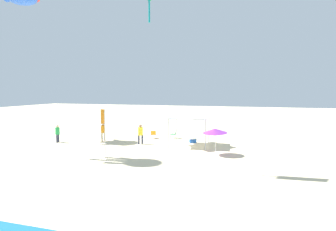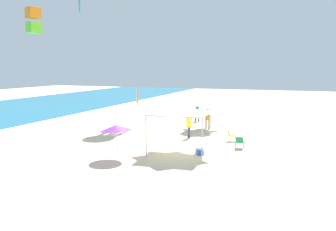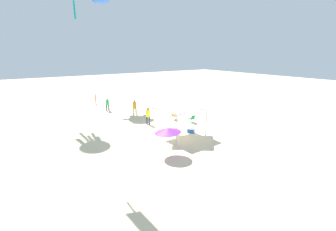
{
  "view_description": "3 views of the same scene",
  "coord_description": "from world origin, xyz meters",
  "px_view_note": "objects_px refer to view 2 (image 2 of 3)",
  "views": [
    {
      "loc": [
        -8.0,
        25.27,
        5.01
      ],
      "look_at": [
        -0.8,
        2.42,
        2.86
      ],
      "focal_mm": 31.64,
      "sensor_mm": 36.0,
      "label": 1
    },
    {
      "loc": [
        -21.45,
        -6.66,
        5.34
      ],
      "look_at": [
        -3.24,
        0.25,
        2.51
      ],
      "focal_mm": 35.46,
      "sensor_mm": 36.0,
      "label": 2
    },
    {
      "loc": [
        -17.26,
        11.28,
        7.07
      ],
      "look_at": [
        -1.08,
        0.52,
        1.72
      ],
      "focal_mm": 24.24,
      "sensor_mm": 36.0,
      "label": 3
    }
  ],
  "objects_px": {
    "beach_umbrella": "(116,128)",
    "folding_chair_facing_ocean": "(240,141)",
    "banner_flag": "(137,106)",
    "person_kite_handler": "(189,124)",
    "canopy_tent": "(180,110)",
    "person_near_umbrella": "(197,112)",
    "cooler_box": "(199,151)",
    "person_far_stroller": "(208,117)",
    "folding_chair_near_cooler": "(231,135)",
    "kite_box_orange": "(34,20)"
  },
  "relations": [
    {
      "from": "folding_chair_facing_ocean",
      "to": "person_far_stroller",
      "type": "distance_m",
      "value": 7.13
    },
    {
      "from": "folding_chair_facing_ocean",
      "to": "banner_flag",
      "type": "relative_size",
      "value": 0.23
    },
    {
      "from": "banner_flag",
      "to": "person_far_stroller",
      "type": "xyz_separation_m",
      "value": [
        3.13,
        -5.28,
        -1.11
      ]
    },
    {
      "from": "person_near_umbrella",
      "to": "banner_flag",
      "type": "bearing_deg",
      "value": -125.13
    },
    {
      "from": "banner_flag",
      "to": "person_near_umbrella",
      "type": "relative_size",
      "value": 2.16
    },
    {
      "from": "cooler_box",
      "to": "banner_flag",
      "type": "xyz_separation_m",
      "value": [
        5.33,
        6.89,
        1.95
      ]
    },
    {
      "from": "banner_flag",
      "to": "kite_box_orange",
      "type": "distance_m",
      "value": 15.27
    },
    {
      "from": "person_far_stroller",
      "to": "kite_box_orange",
      "type": "bearing_deg",
      "value": -154.33
    },
    {
      "from": "folding_chair_facing_ocean",
      "to": "person_kite_handler",
      "type": "distance_m",
      "value": 4.63
    },
    {
      "from": "beach_umbrella",
      "to": "folding_chair_facing_ocean",
      "type": "xyz_separation_m",
      "value": [
        5.09,
        -6.42,
        -1.37
      ]
    },
    {
      "from": "cooler_box",
      "to": "folding_chair_facing_ocean",
      "type": "bearing_deg",
      "value": -40.98
    },
    {
      "from": "beach_umbrella",
      "to": "person_near_umbrella",
      "type": "relative_size",
      "value": 1.27
    },
    {
      "from": "banner_flag",
      "to": "person_kite_handler",
      "type": "relative_size",
      "value": 1.98
    },
    {
      "from": "canopy_tent",
      "to": "person_far_stroller",
      "type": "relative_size",
      "value": 2.09
    },
    {
      "from": "cooler_box",
      "to": "person_far_stroller",
      "type": "height_order",
      "value": "person_far_stroller"
    },
    {
      "from": "person_kite_handler",
      "to": "banner_flag",
      "type": "bearing_deg",
      "value": 56.53
    },
    {
      "from": "folding_chair_facing_ocean",
      "to": "cooler_box",
      "type": "distance_m",
      "value": 3.2
    },
    {
      "from": "canopy_tent",
      "to": "folding_chair_near_cooler",
      "type": "distance_m",
      "value": 5.47
    },
    {
      "from": "canopy_tent",
      "to": "person_near_umbrella",
      "type": "height_order",
      "value": "canopy_tent"
    },
    {
      "from": "folding_chair_near_cooler",
      "to": "person_kite_handler",
      "type": "distance_m",
      "value": 3.27
    },
    {
      "from": "folding_chair_near_cooler",
      "to": "kite_box_orange",
      "type": "xyz_separation_m",
      "value": [
        3.68,
        20.85,
        9.57
      ]
    },
    {
      "from": "folding_chair_near_cooler",
      "to": "person_far_stroller",
      "type": "distance_m",
      "value": 5.0
    },
    {
      "from": "person_far_stroller",
      "to": "folding_chair_facing_ocean",
      "type": "bearing_deg",
      "value": -34.34
    },
    {
      "from": "canopy_tent",
      "to": "cooler_box",
      "type": "bearing_deg",
      "value": -89.64
    },
    {
      "from": "beach_umbrella",
      "to": "banner_flag",
      "type": "relative_size",
      "value": 0.59
    },
    {
      "from": "canopy_tent",
      "to": "person_kite_handler",
      "type": "distance_m",
      "value": 4.76
    },
    {
      "from": "kite_box_orange",
      "to": "person_kite_handler",
      "type": "bearing_deg",
      "value": 8.6
    },
    {
      "from": "cooler_box",
      "to": "kite_box_orange",
      "type": "xyz_separation_m",
      "value": [
        8.03,
        19.68,
        9.84
      ]
    },
    {
      "from": "beach_umbrella",
      "to": "folding_chair_near_cooler",
      "type": "relative_size",
      "value": 2.58
    },
    {
      "from": "beach_umbrella",
      "to": "person_near_umbrella",
      "type": "xyz_separation_m",
      "value": [
        14.84,
        -0.74,
        -0.87
      ]
    },
    {
      "from": "banner_flag",
      "to": "person_near_umbrella",
      "type": "bearing_deg",
      "value": -25.77
    },
    {
      "from": "canopy_tent",
      "to": "folding_chair_facing_ocean",
      "type": "relative_size",
      "value": 4.55
    },
    {
      "from": "banner_flag",
      "to": "folding_chair_near_cooler",
      "type": "bearing_deg",
      "value": -96.98
    },
    {
      "from": "folding_chair_facing_ocean",
      "to": "cooler_box",
      "type": "xyz_separation_m",
      "value": [
        -2.41,
        2.09,
        -0.27
      ]
    },
    {
      "from": "folding_chair_near_cooler",
      "to": "kite_box_orange",
      "type": "distance_m",
      "value": 23.24
    },
    {
      "from": "person_far_stroller",
      "to": "person_kite_handler",
      "type": "height_order",
      "value": "person_kite_handler"
    },
    {
      "from": "banner_flag",
      "to": "kite_box_orange",
      "type": "xyz_separation_m",
      "value": [
        2.69,
        12.8,
        7.89
      ]
    },
    {
      "from": "folding_chair_facing_ocean",
      "to": "person_kite_handler",
      "type": "relative_size",
      "value": 0.45
    },
    {
      "from": "banner_flag",
      "to": "person_far_stroller",
      "type": "bearing_deg",
      "value": -59.28
    },
    {
      "from": "folding_chair_near_cooler",
      "to": "kite_box_orange",
      "type": "relative_size",
      "value": 0.32
    },
    {
      "from": "canopy_tent",
      "to": "kite_box_orange",
      "type": "height_order",
      "value": "kite_box_orange"
    },
    {
      "from": "person_near_umbrella",
      "to": "person_kite_handler",
      "type": "height_order",
      "value": "person_kite_handler"
    },
    {
      "from": "person_near_umbrella",
      "to": "kite_box_orange",
      "type": "bearing_deg",
      "value": -174.96
    },
    {
      "from": "folding_chair_facing_ocean",
      "to": "person_far_stroller",
      "type": "bearing_deg",
      "value": -64.43
    },
    {
      "from": "person_near_umbrella",
      "to": "cooler_box",
      "type": "bearing_deg",
      "value": -82.9
    },
    {
      "from": "person_far_stroller",
      "to": "person_near_umbrella",
      "type": "height_order",
      "value": "person_far_stroller"
    },
    {
      "from": "folding_chair_facing_ocean",
      "to": "banner_flag",
      "type": "distance_m",
      "value": 9.59
    },
    {
      "from": "folding_chair_facing_ocean",
      "to": "banner_flag",
      "type": "height_order",
      "value": "banner_flag"
    },
    {
      "from": "kite_box_orange",
      "to": "canopy_tent",
      "type": "bearing_deg",
      "value": -3.39
    },
    {
      "from": "banner_flag",
      "to": "cooler_box",
      "type": "bearing_deg",
      "value": -127.77
    }
  ]
}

